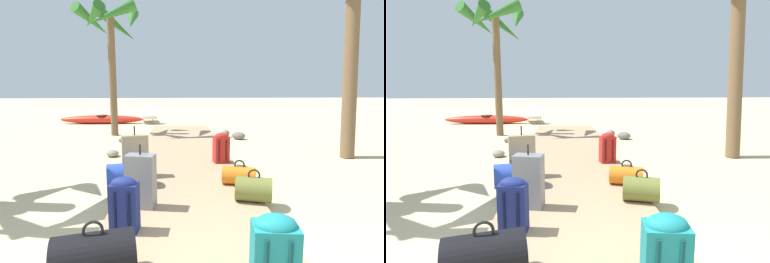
% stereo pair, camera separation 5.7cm
% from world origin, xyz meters
% --- Properties ---
extents(ground_plane, '(60.00, 60.00, 0.00)m').
position_xyz_m(ground_plane, '(0.00, 3.93, 0.00)').
color(ground_plane, '#CCB789').
extents(boardwalk, '(1.99, 9.83, 0.08)m').
position_xyz_m(boardwalk, '(0.00, 4.92, 0.04)').
color(boardwalk, tan).
rests_on(boardwalk, ground).
extents(backpack_teal, '(0.37, 0.31, 0.59)m').
position_xyz_m(backpack_teal, '(0.58, 0.68, 0.39)').
color(backpack_teal, '#197A7F').
rests_on(backpack_teal, boardwalk).
extents(duffel_bag_orange, '(0.57, 0.41, 0.39)m').
position_xyz_m(duffel_bag_orange, '(0.81, 3.07, 0.22)').
color(duffel_bag_orange, orange).
rests_on(duffel_bag_orange, boardwalk).
extents(backpack_red, '(0.33, 0.27, 0.60)m').
position_xyz_m(backpack_red, '(0.73, 4.41, 0.39)').
color(backpack_red, red).
rests_on(backpack_red, boardwalk).
extents(duffel_bag_olive, '(0.54, 0.45, 0.44)m').
position_xyz_m(duffel_bag_olive, '(0.86, 2.39, 0.25)').
color(duffel_bag_olive, olive).
rests_on(duffel_bag_olive, boardwalk).
extents(duffel_bag_blue, '(0.71, 0.49, 0.48)m').
position_xyz_m(duffel_bag_blue, '(-0.88, 3.05, 0.27)').
color(duffel_bag_blue, '#2847B7').
rests_on(duffel_bag_blue, boardwalk).
extents(backpack_navy, '(0.31, 0.24, 0.59)m').
position_xyz_m(backpack_navy, '(-0.71, 1.65, 0.39)').
color(backpack_navy, navy).
rests_on(backpack_navy, boardwalk).
extents(duffel_bag_black, '(0.70, 0.54, 0.51)m').
position_xyz_m(duffel_bag_black, '(-0.81, 0.82, 0.28)').
color(duffel_bag_black, black).
rests_on(duffel_bag_black, boardwalk).
extents(suitcase_grey, '(0.40, 0.28, 0.81)m').
position_xyz_m(suitcase_grey, '(-0.61, 2.27, 0.42)').
color(suitcase_grey, slate).
rests_on(suitcase_grey, boardwalk).
extents(suitcase_tan, '(0.46, 0.28, 0.86)m').
position_xyz_m(suitcase_tan, '(-0.85, 3.58, 0.43)').
color(suitcase_tan, tan).
rests_on(suitcase_tan, boardwalk).
extents(palm_tree_far_left, '(2.08, 2.14, 4.08)m').
position_xyz_m(palm_tree_far_left, '(-2.15, 8.27, 3.25)').
color(palm_tree_far_left, brown).
rests_on(palm_tree_far_left, ground).
extents(lounge_chair, '(0.85, 1.64, 0.77)m').
position_xyz_m(lounge_chair, '(-1.33, 11.38, 0.33)').
color(lounge_chair, white).
rests_on(lounge_chair, ground).
extents(kayak, '(3.42, 0.57, 0.36)m').
position_xyz_m(kayak, '(-3.22, 11.16, 0.18)').
color(kayak, red).
rests_on(kayak, ground).
extents(rock_right_near, '(0.53, 0.52, 0.22)m').
position_xyz_m(rock_right_near, '(1.70, 7.32, 0.11)').
color(rock_right_near, slate).
rests_on(rock_right_near, ground).
extents(rock_right_far, '(0.38, 0.40, 0.23)m').
position_xyz_m(rock_right_far, '(1.36, 7.70, 0.12)').
color(rock_right_far, gray).
rests_on(rock_right_far, ground).
extents(rock_left_mid, '(0.36, 0.39, 0.15)m').
position_xyz_m(rock_left_mid, '(-1.60, 5.34, 0.08)').
color(rock_left_mid, gray).
rests_on(rock_left_mid, ground).
extents(rock_left_near, '(0.26, 0.25, 0.11)m').
position_xyz_m(rock_left_near, '(-1.69, 7.07, 0.06)').
color(rock_left_near, '#5B5651').
rests_on(rock_left_near, ground).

